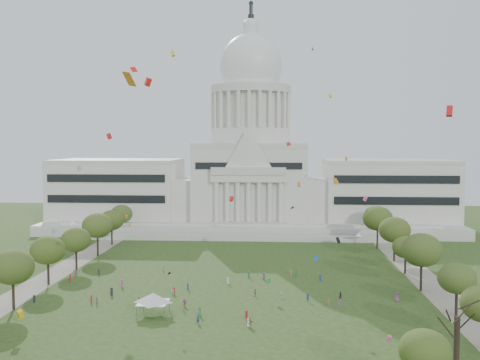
# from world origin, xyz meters

# --- Properties ---
(ground) EXTENTS (400.00, 400.00, 0.00)m
(ground) POSITION_xyz_m (0.00, 0.00, 0.00)
(ground) COLOR #2B431A
(ground) RESTS_ON ground
(capitol) EXTENTS (160.00, 64.50, 91.30)m
(capitol) POSITION_xyz_m (0.00, 113.59, 22.30)
(capitol) COLOR #BBB8AF
(capitol) RESTS_ON ground
(path_left) EXTENTS (8.00, 160.00, 0.04)m
(path_left) POSITION_xyz_m (-48.00, 30.00, 0.02)
(path_left) COLOR gray
(path_left) RESTS_ON ground
(path_right) EXTENTS (8.00, 160.00, 0.04)m
(path_right) POSITION_xyz_m (48.00, 30.00, 0.02)
(path_right) COLOR gray
(path_right) RESTS_ON ground
(row_tree_l_1) EXTENTS (8.86, 8.86, 12.59)m
(row_tree_l_1) POSITION_xyz_m (-44.07, -2.96, 8.95)
(row_tree_l_1) COLOR black
(row_tree_l_1) RESTS_ON ground
(row_tree_r_1) EXTENTS (7.58, 7.58, 10.78)m
(row_tree_r_1) POSITION_xyz_m (46.22, -1.75, 7.66)
(row_tree_r_1) COLOR black
(row_tree_r_1) RESTS_ON ground
(row_tree_l_2) EXTENTS (8.42, 8.42, 11.97)m
(row_tree_l_2) POSITION_xyz_m (-45.04, 17.30, 8.51)
(row_tree_l_2) COLOR black
(row_tree_l_2) RESTS_ON ground
(row_tree_r_2) EXTENTS (9.55, 9.55, 13.58)m
(row_tree_r_2) POSITION_xyz_m (44.17, 17.44, 9.66)
(row_tree_r_2) COLOR black
(row_tree_r_2) RESTS_ON ground
(row_tree_l_3) EXTENTS (8.12, 8.12, 11.55)m
(row_tree_l_3) POSITION_xyz_m (-44.09, 33.92, 8.21)
(row_tree_l_3) COLOR black
(row_tree_l_3) RESTS_ON ground
(row_tree_r_3) EXTENTS (7.01, 7.01, 9.98)m
(row_tree_r_3) POSITION_xyz_m (44.40, 34.48, 7.08)
(row_tree_r_3) COLOR black
(row_tree_r_3) RESTS_ON ground
(row_tree_l_4) EXTENTS (9.29, 9.29, 13.21)m
(row_tree_l_4) POSITION_xyz_m (-44.08, 52.42, 9.39)
(row_tree_l_4) COLOR black
(row_tree_l_4) RESTS_ON ground
(row_tree_r_4) EXTENTS (9.19, 9.19, 13.06)m
(row_tree_r_4) POSITION_xyz_m (44.76, 50.04, 9.29)
(row_tree_r_4) COLOR black
(row_tree_r_4) RESTS_ON ground
(row_tree_l_5) EXTENTS (8.33, 8.33, 11.85)m
(row_tree_l_5) POSITION_xyz_m (-45.22, 71.01, 8.42)
(row_tree_l_5) COLOR black
(row_tree_l_5) RESTS_ON ground
(row_tree_r_5) EXTENTS (9.82, 9.82, 13.96)m
(row_tree_r_5) POSITION_xyz_m (43.49, 70.19, 9.93)
(row_tree_r_5) COLOR black
(row_tree_r_5) RESTS_ON ground
(row_tree_l_6) EXTENTS (8.19, 8.19, 11.64)m
(row_tree_l_6) POSITION_xyz_m (-46.87, 89.14, 8.27)
(row_tree_l_6) COLOR black
(row_tree_l_6) RESTS_ON ground
(row_tree_r_6) EXTENTS (8.42, 8.42, 11.97)m
(row_tree_r_6) POSITION_xyz_m (45.96, 88.13, 8.51)
(row_tree_r_6) COLOR black
(row_tree_r_6) RESTS_ON ground
(near_tree_1) EXTENTS (6.93, 6.93, 9.86)m
(near_tree_1) POSITION_xyz_m (30.00, -40.00, 7.00)
(near_tree_1) COLOR black
(near_tree_1) RESTS_ON ground
(big_bare_tree) EXTENTS (6.00, 5.00, 12.80)m
(big_bare_tree) POSITION_xyz_m (38.00, -28.00, 8.67)
(big_bare_tree) COLOR black
(big_bare_tree) RESTS_ON ground
(event_tent) EXTENTS (8.25, 8.25, 4.55)m
(event_tent) POSITION_xyz_m (-14.33, -4.59, 3.53)
(event_tent) COLOR #4C4C4C
(event_tent) RESTS_ON ground
(person_0) EXTENTS (1.18, 1.17, 2.06)m
(person_0) POSITION_xyz_m (36.71, 8.16, 1.03)
(person_0) COLOR #994C8C
(person_0) RESTS_ON ground
(person_2) EXTENTS (0.93, 0.68, 1.72)m
(person_2) POSITION_xyz_m (24.64, 9.11, 0.86)
(person_2) COLOR #26262B
(person_2) RESTS_ON ground
(person_3) EXTENTS (1.00, 1.33, 1.84)m
(person_3) POSITION_xyz_m (17.19, 6.70, 0.92)
(person_3) COLOR navy
(person_3) RESTS_ON ground
(person_4) EXTENTS (0.73, 1.07, 1.67)m
(person_4) POSITION_xyz_m (5.62, 10.18, 0.84)
(person_4) COLOR #994C8C
(person_4) RESTS_ON ground
(person_5) EXTENTS (1.58, 1.36, 1.63)m
(person_5) POSITION_xyz_m (-8.96, 1.34, 0.82)
(person_5) COLOR #994C8C
(person_5) RESTS_ON ground
(person_6) EXTENTS (0.71, 0.93, 1.71)m
(person_6) POSITION_xyz_m (5.10, -10.93, 0.86)
(person_6) COLOR silver
(person_6) RESTS_ON ground
(person_7) EXTENTS (0.76, 0.68, 1.73)m
(person_7) POSITION_xyz_m (-4.60, -9.56, 0.86)
(person_7) COLOR navy
(person_7) RESTS_ON ground
(person_8) EXTENTS (0.97, 0.79, 1.72)m
(person_8) POSITION_xyz_m (-13.21, 10.96, 0.86)
(person_8) COLOR silver
(person_8) RESTS_ON ground
(person_9) EXTENTS (1.13, 1.19, 1.68)m
(person_9) POSITION_xyz_m (23.78, 2.83, 0.84)
(person_9) COLOR #994C8C
(person_9) RESTS_ON ground
(person_10) EXTENTS (0.59, 0.94, 1.52)m
(person_10) POSITION_xyz_m (11.50, 9.25, 0.76)
(person_10) COLOR silver
(person_10) RESTS_ON ground
(person_11) EXTENTS (1.77, 0.91, 1.82)m
(person_11) POSITION_xyz_m (5.31, -10.75, 0.91)
(person_11) COLOR olive
(person_11) RESTS_ON ground
(distant_crowd) EXTENTS (63.87, 40.48, 1.93)m
(distant_crowd) POSITION_xyz_m (-11.07, 15.80, 0.85)
(distant_crowd) COLOR #26262B
(distant_crowd) RESTS_ON ground
(kite_swarm) EXTENTS (81.05, 106.24, 65.49)m
(kite_swarm) POSITION_xyz_m (2.36, 7.17, 29.16)
(kite_swarm) COLOR orange
(kite_swarm) RESTS_ON ground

